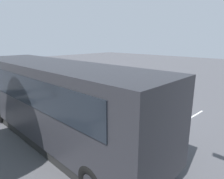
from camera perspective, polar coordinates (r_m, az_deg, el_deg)
ground_plane at (r=11.52m, az=3.56°, el=-6.85°), size 80.00×80.00×0.00m
tour_bus at (r=8.52m, az=-16.06°, el=-3.39°), size 10.26×2.60×3.25m
spectator_far_left at (r=9.30m, az=2.15°, el=-4.99°), size 0.58×0.35×1.81m
spectator_left at (r=9.77m, az=-2.65°, el=-4.22°), size 0.58×0.38×1.76m
spectator_centre at (r=10.65m, az=-6.34°, el=-2.74°), size 0.57×0.32×1.76m
spectator_right at (r=11.42m, az=-9.05°, el=-1.71°), size 0.57×0.33×1.73m
parked_motorcycle_silver at (r=8.45m, az=5.33°, el=-11.51°), size 2.05×0.58×0.99m
stunt_motorcycle at (r=16.41m, az=-0.06°, el=1.83°), size 1.96×0.93×1.23m
traffic_cone at (r=15.04m, az=8.54°, el=-0.69°), size 0.34×0.34×0.63m
bay_line_a at (r=10.90m, az=19.77°, el=-8.97°), size 0.31×4.95×0.01m
bay_line_b at (r=12.04m, az=8.58°, el=-6.02°), size 0.27×3.97×0.01m
bay_line_c at (r=13.58m, az=-0.28°, el=-3.49°), size 0.29×4.45×0.01m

